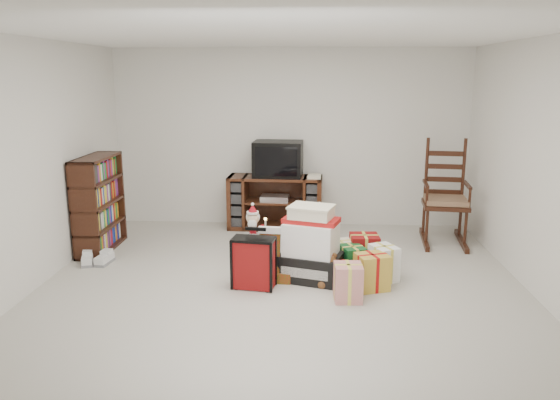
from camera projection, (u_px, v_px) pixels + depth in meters
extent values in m
cube|color=beige|center=(281.00, 289.00, 5.59)|extent=(5.00, 5.00, 0.01)
cube|color=white|center=(281.00, 34.00, 5.02)|extent=(5.00, 5.00, 0.01)
cube|color=silver|center=(291.00, 138.00, 7.74)|extent=(5.00, 0.01, 2.50)
cube|color=silver|center=(257.00, 247.00, 2.87)|extent=(5.00, 0.01, 2.50)
cube|color=silver|center=(31.00, 165.00, 5.44)|extent=(0.01, 5.00, 2.50)
cube|color=silver|center=(544.00, 170.00, 5.17)|extent=(0.01, 5.00, 2.50)
cube|color=#462314|center=(275.00, 202.00, 7.69)|extent=(1.33, 0.53, 0.75)
cube|color=silver|center=(275.00, 198.00, 7.64)|extent=(0.40, 0.30, 0.07)
cube|color=#361A0E|center=(99.00, 204.00, 6.71)|extent=(0.32, 0.96, 1.17)
cube|color=#361A0E|center=(445.00, 205.00, 6.99)|extent=(0.61, 0.59, 0.05)
cube|color=#8E664D|center=(446.00, 200.00, 6.98)|extent=(0.56, 0.54, 0.06)
cube|color=#361A0E|center=(443.00, 166.00, 7.13)|extent=(0.47, 0.11, 0.85)
cube|color=#361A0E|center=(443.00, 240.00, 7.10)|extent=(0.65, 0.97, 0.06)
cube|color=black|center=(311.00, 266.00, 5.80)|extent=(0.73, 0.62, 0.28)
cube|color=white|center=(311.00, 238.00, 5.73)|extent=(0.62, 0.54, 0.34)
cube|color=#B21514|center=(311.00, 220.00, 5.69)|extent=(0.63, 0.46, 0.05)
cube|color=#EFE4C3|center=(311.00, 213.00, 5.67)|extent=(0.50, 0.44, 0.11)
cube|color=maroon|center=(254.00, 263.00, 5.54)|extent=(0.43, 0.27, 0.54)
cube|color=black|center=(254.00, 228.00, 5.55)|extent=(0.22, 0.06, 0.03)
ellipsoid|color=brown|center=(329.00, 274.00, 5.65)|extent=(0.23, 0.20, 0.24)
sphere|color=brown|center=(329.00, 262.00, 5.59)|extent=(0.15, 0.15, 0.15)
cone|color=maroon|center=(319.00, 237.00, 6.62)|extent=(0.29, 0.29, 0.42)
sphere|color=beige|center=(319.00, 216.00, 6.56)|extent=(0.14, 0.14, 0.14)
cone|color=maroon|center=(320.00, 208.00, 6.53)|extent=(0.12, 0.12, 0.10)
cylinder|color=silver|center=(332.00, 223.00, 6.45)|extent=(0.02, 0.02, 0.12)
cone|color=maroon|center=(253.00, 241.00, 6.43)|extent=(0.31, 0.31, 0.44)
sphere|color=beige|center=(253.00, 218.00, 6.37)|extent=(0.15, 0.15, 0.15)
cone|color=maroon|center=(253.00, 209.00, 6.35)|extent=(0.13, 0.13, 0.11)
cylinder|color=silver|center=(265.00, 225.00, 6.26)|extent=(0.02, 0.02, 0.13)
cube|color=silver|center=(88.00, 259.00, 6.29)|extent=(0.21, 0.32, 0.11)
cube|color=silver|center=(104.00, 260.00, 6.28)|extent=(0.16, 0.31, 0.11)
cube|color=#B21514|center=(338.00, 270.00, 5.69)|extent=(0.29, 0.29, 0.29)
cube|color=#18622B|center=(357.00, 262.00, 5.95)|extent=(0.29, 0.29, 0.29)
cube|color=gold|center=(366.00, 276.00, 5.52)|extent=(0.29, 0.29, 0.29)
cube|color=silver|center=(335.00, 284.00, 5.32)|extent=(0.29, 0.29, 0.29)
cube|color=white|center=(385.00, 269.00, 5.72)|extent=(0.29, 0.29, 0.29)
cube|color=maroon|center=(375.00, 255.00, 6.15)|extent=(0.29, 0.29, 0.29)
cube|color=#EFE4C3|center=(351.00, 253.00, 6.22)|extent=(0.29, 0.29, 0.29)
cube|color=black|center=(278.00, 159.00, 7.56)|extent=(0.69, 0.51, 0.49)
cube|color=black|center=(277.00, 162.00, 7.33)|extent=(0.57, 0.05, 0.39)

